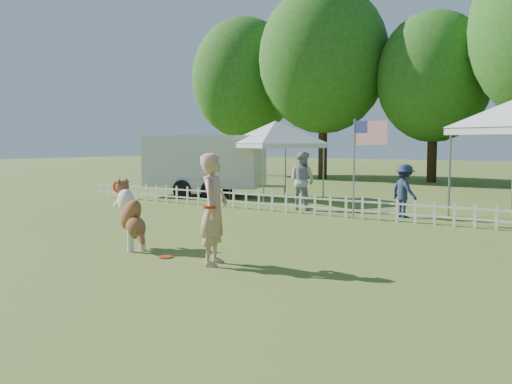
% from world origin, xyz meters
% --- Properties ---
extents(ground, '(120.00, 120.00, 0.00)m').
position_xyz_m(ground, '(0.00, 0.00, 0.00)').
color(ground, '#465D1D').
rests_on(ground, ground).
extents(picket_fence, '(22.00, 0.08, 0.60)m').
position_xyz_m(picket_fence, '(0.00, 7.00, 0.30)').
color(picket_fence, silver).
rests_on(picket_fence, ground).
extents(handler, '(0.70, 0.83, 1.93)m').
position_xyz_m(handler, '(0.70, 0.06, 0.96)').
color(handler, tan).
rests_on(handler, ground).
extents(dog, '(1.38, 0.92, 1.36)m').
position_xyz_m(dog, '(-1.57, 0.23, 0.68)').
color(dog, brown).
rests_on(dog, ground).
extents(frisbee_on_turf, '(0.34, 0.34, 0.02)m').
position_xyz_m(frisbee_on_turf, '(-0.41, 0.01, 0.01)').
color(frisbee_on_turf, red).
rests_on(frisbee_on_turf, ground).
extents(canopy_tent_left, '(3.63, 3.63, 2.83)m').
position_xyz_m(canopy_tent_left, '(-4.68, 10.06, 1.41)').
color(canopy_tent_left, silver).
rests_on(canopy_tent_left, ground).
extents(cargo_trailer, '(6.02, 4.36, 2.42)m').
position_xyz_m(cargo_trailer, '(-7.60, 9.55, 1.21)').
color(cargo_trailer, silver).
rests_on(cargo_trailer, ground).
extents(flag_pole, '(1.06, 0.21, 2.74)m').
position_xyz_m(flag_pole, '(0.07, 6.80, 1.37)').
color(flag_pole, gray).
rests_on(flag_pole, ground).
extents(spectator_a, '(0.96, 0.78, 1.83)m').
position_xyz_m(spectator_a, '(-2.23, 7.90, 0.91)').
color(spectator_a, '#9A9AA0').
rests_on(spectator_a, ground).
extents(spectator_b, '(1.12, 0.98, 1.50)m').
position_xyz_m(spectator_b, '(1.07, 7.98, 0.75)').
color(spectator_b, '#242C4D').
rests_on(spectator_b, ground).
extents(tree_far_left, '(6.60, 6.60, 11.00)m').
position_xyz_m(tree_far_left, '(-15.00, 22.00, 5.50)').
color(tree_far_left, '#234E16').
rests_on(tree_far_left, ground).
extents(tree_left, '(7.40, 7.40, 12.00)m').
position_xyz_m(tree_left, '(-9.00, 21.50, 6.00)').
color(tree_left, '#234E16').
rests_on(tree_left, ground).
extents(tree_center_left, '(6.00, 6.00, 9.80)m').
position_xyz_m(tree_center_left, '(-3.00, 22.50, 4.90)').
color(tree_center_left, '#234E16').
rests_on(tree_center_left, ground).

